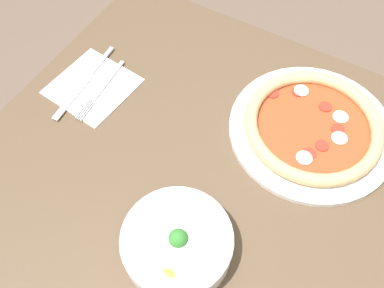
{
  "coord_description": "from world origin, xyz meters",
  "views": [
    {
      "loc": [
        -0.1,
        0.35,
        1.48
      ],
      "look_at": [
        0.12,
        -0.03,
        0.79
      ],
      "focal_mm": 40.0,
      "sensor_mm": 36.0,
      "label": 1
    }
  ],
  "objects_px": {
    "knife": "(88,78)",
    "pizza": "(313,127)",
    "bowl": "(177,243)",
    "fork": "(102,89)"
  },
  "relations": [
    {
      "from": "pizza",
      "to": "bowl",
      "type": "bearing_deg",
      "value": 72.85
    },
    {
      "from": "fork",
      "to": "knife",
      "type": "bearing_deg",
      "value": -104.4
    },
    {
      "from": "pizza",
      "to": "fork",
      "type": "xyz_separation_m",
      "value": [
        0.43,
        0.12,
        -0.01
      ]
    },
    {
      "from": "knife",
      "to": "pizza",
      "type": "bearing_deg",
      "value": 99.37
    },
    {
      "from": "bowl",
      "to": "knife",
      "type": "height_order",
      "value": "bowl"
    },
    {
      "from": "bowl",
      "to": "knife",
      "type": "distance_m",
      "value": 0.43
    },
    {
      "from": "bowl",
      "to": "fork",
      "type": "xyz_separation_m",
      "value": [
        0.32,
        -0.22,
        -0.03
      ]
    },
    {
      "from": "pizza",
      "to": "fork",
      "type": "bearing_deg",
      "value": 16.15
    },
    {
      "from": "bowl",
      "to": "knife",
      "type": "xyz_separation_m",
      "value": [
        0.37,
        -0.23,
        -0.03
      ]
    },
    {
      "from": "pizza",
      "to": "knife",
      "type": "xyz_separation_m",
      "value": [
        0.47,
        0.12,
        -0.01
      ]
    }
  ]
}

